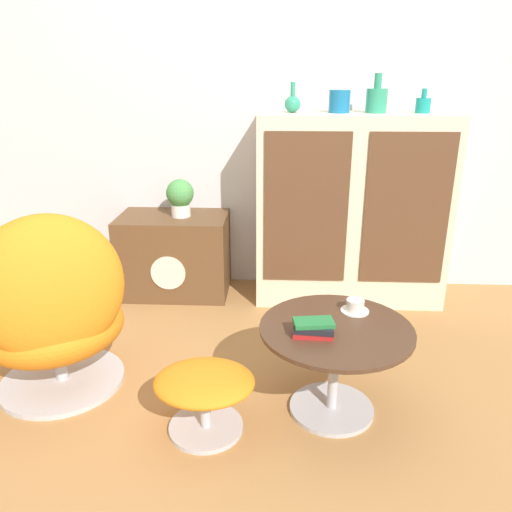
# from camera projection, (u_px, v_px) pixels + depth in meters

# --- Properties ---
(ground_plane) EXTENTS (12.00, 12.00, 0.00)m
(ground_plane) POSITION_uv_depth(u_px,v_px,m) (240.00, 439.00, 2.03)
(ground_plane) COLOR #A87542
(wall_back) EXTENTS (6.40, 0.06, 2.60)m
(wall_back) POSITION_uv_depth(u_px,v_px,m) (258.00, 89.00, 3.14)
(wall_back) COLOR silver
(wall_back) RESTS_ON ground_plane
(sideboard) EXTENTS (1.17, 0.45, 1.17)m
(sideboard) POSITION_uv_depth(u_px,v_px,m) (351.00, 210.00, 3.13)
(sideboard) COLOR beige
(sideboard) RESTS_ON ground_plane
(tv_console) EXTENTS (0.70, 0.44, 0.53)m
(tv_console) POSITION_uv_depth(u_px,v_px,m) (175.00, 255.00, 3.30)
(tv_console) COLOR brown
(tv_console) RESTS_ON ground_plane
(egg_chair) EXTENTS (0.83, 0.81, 0.88)m
(egg_chair) POSITION_uv_depth(u_px,v_px,m) (53.00, 311.00, 2.21)
(egg_chair) COLOR #B7B7BC
(egg_chair) RESTS_ON ground_plane
(ottoman) EXTENTS (0.41, 0.35, 0.28)m
(ottoman) POSITION_uv_depth(u_px,v_px,m) (204.00, 389.00, 2.02)
(ottoman) COLOR #B7B7BC
(ottoman) RESTS_ON ground_plane
(coffee_table) EXTENTS (0.64, 0.64, 0.41)m
(coffee_table) POSITION_uv_depth(u_px,v_px,m) (335.00, 352.00, 2.10)
(coffee_table) COLOR #B7B7BC
(coffee_table) RESTS_ON ground_plane
(vase_leftmost) EXTENTS (0.10, 0.10, 0.17)m
(vase_leftmost) POSITION_uv_depth(u_px,v_px,m) (293.00, 103.00, 2.93)
(vase_leftmost) COLOR #2D8E6B
(vase_leftmost) RESTS_ON sideboard
(vase_inner_left) EXTENTS (0.12, 0.12, 0.13)m
(vase_inner_left) POSITION_uv_depth(u_px,v_px,m) (339.00, 101.00, 2.91)
(vase_inner_left) COLOR #196699
(vase_inner_left) RESTS_ON sideboard
(vase_inner_right) EXTENTS (0.12, 0.12, 0.22)m
(vase_inner_right) POSITION_uv_depth(u_px,v_px,m) (377.00, 99.00, 2.90)
(vase_inner_right) COLOR #2D8E6B
(vase_inner_right) RESTS_ON sideboard
(vase_rightmost) EXTENTS (0.09, 0.09, 0.14)m
(vase_rightmost) POSITION_uv_depth(u_px,v_px,m) (423.00, 105.00, 2.90)
(vase_rightmost) COLOR teal
(vase_rightmost) RESTS_ON sideboard
(potted_plant) EXTENTS (0.17, 0.17, 0.24)m
(potted_plant) POSITION_uv_depth(u_px,v_px,m) (180.00, 196.00, 3.16)
(potted_plant) COLOR silver
(potted_plant) RESTS_ON tv_console
(teacup) EXTENTS (0.12, 0.12, 0.06)m
(teacup) POSITION_uv_depth(u_px,v_px,m) (355.00, 307.00, 2.18)
(teacup) COLOR silver
(teacup) RESTS_ON coffee_table
(book_stack) EXTENTS (0.17, 0.11, 0.06)m
(book_stack) POSITION_uv_depth(u_px,v_px,m) (313.00, 328.00, 1.98)
(book_stack) COLOR red
(book_stack) RESTS_ON coffee_table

